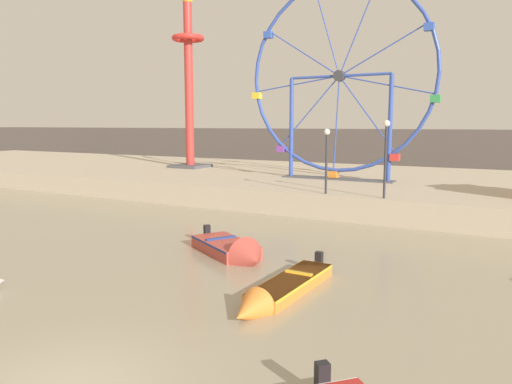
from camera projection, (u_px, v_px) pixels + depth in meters
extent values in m
cube|color=#B7A88E|center=(399.00, 188.00, 32.87)|extent=(110.00, 19.91, 1.31)
cube|color=#564C47|center=(441.00, 151.00, 48.89)|extent=(140.00, 3.00, 4.40)
cube|color=black|center=(322.00, 374.00, 8.68)|extent=(0.31, 0.31, 0.44)
cube|color=orange|center=(291.00, 284.00, 14.56)|extent=(1.15, 3.98, 0.36)
cube|color=gold|center=(291.00, 279.00, 14.54)|extent=(1.17, 3.94, 0.08)
cone|color=orange|center=(248.00, 311.00, 12.42)|extent=(1.01, 1.12, 0.98)
cube|color=black|center=(319.00, 258.00, 16.29)|extent=(0.25, 0.21, 0.44)
cube|color=gold|center=(299.00, 273.00, 14.95)|extent=(0.88, 0.19, 0.06)
cube|color=#B24238|center=(225.00, 247.00, 18.75)|extent=(3.44, 2.87, 0.47)
cube|color=navy|center=(225.00, 242.00, 18.72)|extent=(3.43, 2.87, 0.08)
cone|color=#B24238|center=(251.00, 259.00, 17.07)|extent=(1.46, 1.65, 1.41)
cube|color=black|center=(207.00, 230.00, 20.12)|extent=(0.29, 0.31, 0.44)
cube|color=navy|center=(221.00, 238.00, 19.05)|extent=(0.78, 1.17, 0.06)
torus|color=#334CA8|center=(339.00, 76.00, 31.16)|extent=(12.43, 0.24, 12.43)
cylinder|color=#38383D|center=(339.00, 76.00, 31.16)|extent=(0.70, 0.50, 0.70)
cylinder|color=#334CA8|center=(358.00, 29.00, 30.21)|extent=(2.39, 0.08, 5.67)
cylinder|color=#334CA8|center=(327.00, 30.00, 31.20)|extent=(1.92, 0.08, 5.83)
cylinder|color=#334CA8|center=(303.00, 53.00, 32.16)|extent=(5.19, 0.08, 3.33)
cube|color=#3356B7|center=(268.00, 35.00, 33.20)|extent=(0.56, 0.48, 0.44)
cylinder|color=#334CA8|center=(296.00, 84.00, 32.66)|extent=(6.05, 0.08, 0.89)
cube|color=yellow|center=(257.00, 96.00, 34.19)|extent=(0.56, 0.48, 0.44)
cylinder|color=#334CA8|center=(309.00, 112.00, 32.45)|extent=(4.17, 0.08, 4.56)
cube|color=purple|center=(281.00, 149.00, 33.78)|extent=(0.56, 0.48, 0.44)
cylinder|color=#334CA8|center=(336.00, 124.00, 31.64)|extent=(0.33, 0.08, 6.09)
cube|color=orange|center=(333.00, 174.00, 32.17)|extent=(0.56, 0.48, 0.44)
cylinder|color=#334CA8|center=(367.00, 114.00, 30.61)|extent=(3.78, 0.08, 4.88)
cube|color=red|center=(395.00, 157.00, 30.10)|extent=(0.56, 0.48, 0.44)
cylinder|color=#334CA8|center=(385.00, 84.00, 29.83)|extent=(5.97, 0.08, 1.39)
cube|color=#33934C|center=(436.00, 99.00, 28.54)|extent=(0.56, 0.48, 0.44)
cylinder|color=#334CA8|center=(382.00, 50.00, 29.68)|extent=(5.44, 0.08, 2.90)
cube|color=#3356B7|center=(429.00, 27.00, 28.23)|extent=(0.56, 0.48, 0.44)
cylinder|color=#334CA8|center=(291.00, 128.00, 33.22)|extent=(0.28, 0.28, 6.70)
cylinder|color=#334CA8|center=(390.00, 129.00, 30.03)|extent=(0.28, 0.28, 6.70)
cylinder|color=#334CA8|center=(339.00, 76.00, 31.16)|extent=(6.70, 0.18, 0.18)
cube|color=#4C4C51|center=(337.00, 179.00, 32.09)|extent=(7.50, 1.20, 0.08)
cylinder|color=#BC332D|center=(189.00, 87.00, 40.06)|extent=(0.70, 0.70, 13.37)
torus|color=red|center=(188.00, 38.00, 39.52)|extent=(2.64, 2.64, 0.44)
cube|color=#4C4C51|center=(190.00, 166.00, 40.97)|extent=(2.80, 2.80, 0.24)
cylinder|color=#2D2D33|center=(326.00, 164.00, 25.28)|extent=(0.12, 0.12, 3.09)
sphere|color=#F2EACC|center=(327.00, 132.00, 25.05)|extent=(0.32, 0.32, 0.32)
cylinder|color=#2D2D33|center=(385.00, 163.00, 23.67)|extent=(0.12, 0.12, 3.52)
sphere|color=#F2EACC|center=(387.00, 123.00, 23.40)|extent=(0.32, 0.32, 0.32)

